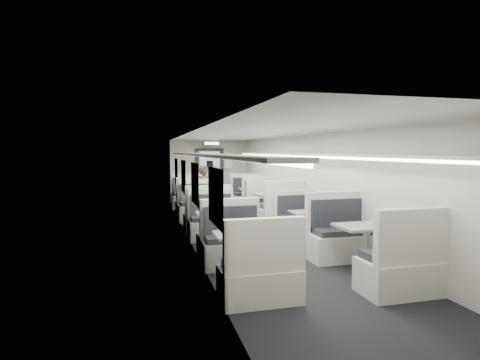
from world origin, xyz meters
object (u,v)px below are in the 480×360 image
booth_right_c (310,227)px  exit_sign (212,143)px  booth_left_b (202,212)px  booth_right_a (254,200)px  booth_right_b (272,207)px  booth_left_a (191,200)px  booth_right_d (366,249)px  booth_left_c (218,230)px  vestibule_door (210,176)px  passenger (205,192)px  booth_left_d (244,256)px

booth_right_c → exit_sign: size_ratio=3.23×
booth_left_b → booth_right_a: (2.00, 1.85, 0.01)m
booth_right_b → booth_right_c: booth_right_b is taller
booth_right_a → booth_right_b: size_ratio=0.97×
booth_left_b → exit_sign: size_ratio=3.59×
booth_left_b → booth_right_c: (2.00, -2.38, -0.04)m
booth_left_a → booth_right_d: bearing=-73.8°
booth_left_b → booth_left_c: 2.28m
booth_right_a → booth_right_b: booth_right_b is taller
booth_right_c → vestibule_door: 7.06m
booth_right_a → exit_sign: (-1.00, 2.24, 1.88)m
vestibule_door → exit_sign: exit_sign is taller
booth_right_c → passenger: passenger is taller
booth_left_b → booth_left_c: bearing=-90.0°
booth_left_c → vestibule_door: size_ratio=1.02×
booth_right_b → exit_sign: bearing=104.1°
booth_left_d → booth_right_a: 6.48m
booth_right_a → vestibule_door: vestibule_door is taller
booth_left_b → booth_right_b: (2.00, 0.12, 0.02)m
booth_right_d → exit_sign: 8.84m
booth_right_d → exit_sign: exit_sign is taller
booth_left_d → booth_right_a: bearing=72.0°
booth_left_d → exit_sign: (1.00, 8.40, 1.89)m
booth_right_b → booth_right_a: bearing=90.0°
booth_left_c → exit_sign: size_ratio=3.44×
booth_right_d → vestibule_door: (-1.00, 9.07, 0.62)m
booth_left_c → vestibule_door: bearing=81.7°
booth_right_b → booth_left_c: bearing=-129.9°
booth_left_d → booth_right_d: 2.01m
booth_right_c → vestibule_door: vestibule_door is taller
booth_right_d → booth_right_c: bearing=90.0°
booth_left_a → booth_right_b: size_ratio=0.98×
booth_left_a → vestibule_door: size_ratio=1.08×
booth_right_b → booth_left_b: bearing=-176.7°
booth_left_b → booth_left_d: 4.32m
booth_left_b → booth_right_c: bearing=-50.0°
booth_left_d → booth_right_b: 4.87m
booth_left_d → booth_right_a: (2.00, 6.17, 0.02)m
booth_right_a → vestibule_door: size_ratio=1.07×
booth_left_a → passenger: size_ratio=1.45×
booth_right_a → passenger: passenger is taller
booth_left_c → booth_right_d: (2.00, -2.22, 0.03)m
booth_right_b → passenger: passenger is taller
booth_right_c → booth_right_d: size_ratio=0.86×
booth_left_a → booth_right_a: 2.07m
booth_left_c → exit_sign: exit_sign is taller
booth_left_a → booth_right_d: size_ratio=0.98×
booth_left_c → booth_right_c: (2.00, -0.10, -0.02)m
booth_right_a → booth_right_d: booth_right_d is taller
booth_left_a → booth_right_c: 5.17m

